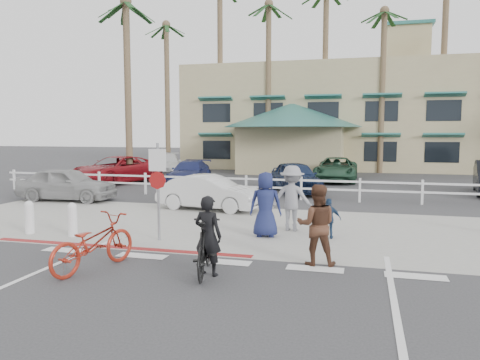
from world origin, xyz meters
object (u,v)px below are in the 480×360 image
(car_white_sedan, at_px, (210,192))
(car_red_compact, at_px, (67,184))
(bike_red, at_px, (93,243))
(sign_post, at_px, (158,187))
(bike_black, at_px, (205,247))

(car_white_sedan, bearing_deg, car_red_compact, 92.36)
(bike_red, distance_m, car_white_sedan, 7.86)
(sign_post, bearing_deg, bike_black, -49.29)
(sign_post, height_order, bike_red, sign_post)
(car_red_compact, bearing_deg, sign_post, -132.78)
(sign_post, xyz_separation_m, bike_black, (2.17, -2.52, -0.88))
(sign_post, height_order, car_white_sedan, sign_post)
(bike_red, bearing_deg, bike_black, -156.71)
(car_white_sedan, height_order, car_red_compact, car_red_compact)
(car_white_sedan, relative_size, car_red_compact, 0.95)
(bike_red, height_order, car_red_compact, car_red_compact)
(bike_red, height_order, car_white_sedan, car_white_sedan)
(bike_black, xyz_separation_m, car_red_compact, (-8.98, 8.19, 0.13))
(sign_post, bearing_deg, bike_red, -93.90)
(bike_black, relative_size, car_white_sedan, 0.49)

